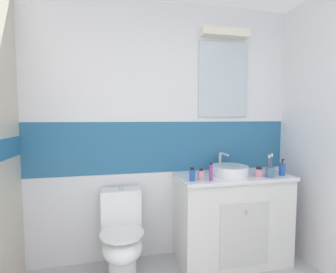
{
  "coord_description": "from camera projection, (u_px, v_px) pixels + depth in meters",
  "views": [
    {
      "loc": [
        -0.5,
        0.04,
        1.39
      ],
      "look_at": [
        -0.05,
        2.03,
        1.23
      ],
      "focal_mm": 26.24,
      "sensor_mm": 36.0,
      "label": 1
    }
  ],
  "objects": [
    {
      "name": "toothbrush_cup",
      "position": [
        270.0,
        171.0,
        2.23
      ],
      "size": [
        0.08,
        0.08,
        0.22
      ],
      "color": "#4C7299",
      "rests_on": "vanity_cabinet"
    },
    {
      "name": "lotion_bottle_short",
      "position": [
        192.0,
        175.0,
        2.1
      ],
      "size": [
        0.05,
        0.05,
        0.12
      ],
      "color": "#2659B2",
      "rests_on": "vanity_cabinet"
    },
    {
      "name": "hair_gel_jar",
      "position": [
        259.0,
        172.0,
        2.25
      ],
      "size": [
        0.07,
        0.07,
        0.09
      ],
      "color": "pink",
      "rests_on": "vanity_cabinet"
    },
    {
      "name": "perfume_flask_small",
      "position": [
        201.0,
        175.0,
        2.12
      ],
      "size": [
        0.04,
        0.03,
        0.1
      ],
      "color": "pink",
      "rests_on": "vanity_cabinet"
    },
    {
      "name": "sink_basin",
      "position": [
        229.0,
        170.0,
        2.31
      ],
      "size": [
        0.35,
        0.39,
        0.19
      ],
      "color": "white",
      "rests_on": "vanity_cabinet"
    },
    {
      "name": "toilet",
      "position": [
        122.0,
        236.0,
        2.15
      ],
      "size": [
        0.37,
        0.5,
        0.75
      ],
      "color": "white",
      "rests_on": "ground_plane"
    },
    {
      "name": "soap_dispenser",
      "position": [
        282.0,
        169.0,
        2.3
      ],
      "size": [
        0.06,
        0.06,
        0.16
      ],
      "color": "#2659B2",
      "rests_on": "vanity_cabinet"
    },
    {
      "name": "vanity_cabinet",
      "position": [
        231.0,
        217.0,
        2.37
      ],
      "size": [
        1.06,
        0.52,
        0.85
      ],
      "color": "silver",
      "rests_on": "ground_plane"
    },
    {
      "name": "wall_back_tiled",
      "position": [
        165.0,
        131.0,
        2.47
      ],
      "size": [
        3.2,
        0.2,
        2.5
      ],
      "color": "white",
      "rests_on": "ground_plane"
    },
    {
      "name": "toothpaste_tube_upright",
      "position": [
        211.0,
        172.0,
        2.11
      ],
      "size": [
        0.03,
        0.03,
        0.16
      ],
      "color": "#993F99",
      "rests_on": "vanity_cabinet"
    }
  ]
}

